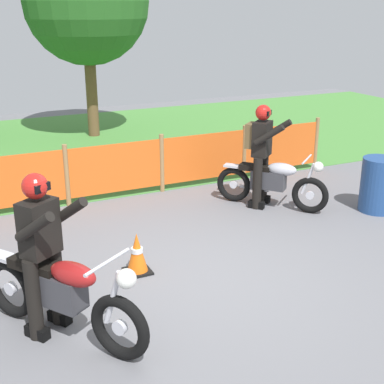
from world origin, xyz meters
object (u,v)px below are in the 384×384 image
motorcycle_trailing (272,182)px  spare_drum (379,185)px  traffic_cone (137,253)px  rider_trailing (261,150)px  rider_lead (42,249)px  motorcycle_lead (62,293)px

motorcycle_trailing → spare_drum: bearing=19.1°
traffic_cone → spare_drum: bearing=4.8°
motorcycle_trailing → rider_trailing: size_ratio=0.90×
rider_lead → spare_drum: 5.66m
motorcycle_lead → spare_drum: 5.56m
motorcycle_lead → rider_trailing: (3.81, 2.37, 0.47)m
traffic_cone → rider_trailing: bearing=27.6°
motorcycle_lead → rider_lead: 0.48m
traffic_cone → rider_lead: bearing=-147.2°
motorcycle_lead → motorcycle_trailing: motorcycle_lead is taller
rider_trailing → motorcycle_trailing: bearing=0.5°
rider_lead → traffic_cone: 1.63m
motorcycle_lead → traffic_cone: 1.51m
motorcycle_trailing → rider_lead: rider_lead is taller
motorcycle_lead → rider_trailing: 4.51m
rider_lead → motorcycle_trailing: bearing=82.6°
motorcycle_lead → motorcycle_trailing: bearing=85.2°
traffic_cone → spare_drum: size_ratio=0.60×
rider_trailing → traffic_cone: rider_trailing is taller
rider_trailing → traffic_cone: bearing=-102.0°
motorcycle_trailing → rider_lead: 4.57m
motorcycle_trailing → rider_trailing: (-0.13, 0.16, 0.52)m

